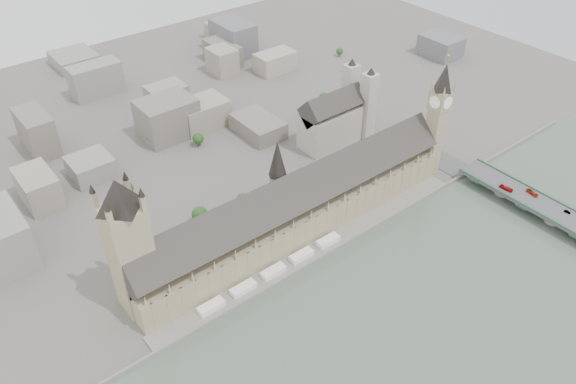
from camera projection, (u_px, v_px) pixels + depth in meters
ground at (311, 245)px, 409.27m from camera, size 900.00×900.00×0.00m
embankment_wall at (325, 255)px, 399.04m from camera, size 600.00×1.50×3.00m
river_terrace at (318, 250)px, 404.00m from camera, size 270.00×15.00×2.00m
terrace_tents at (273, 271)px, 382.72m from camera, size 118.00×7.00×4.00m
palace_of_westminster at (294, 208)px, 407.70m from camera, size 265.00×40.73×55.44m
elizabeth_tower at (438, 113)px, 447.12m from camera, size 17.00×17.00×107.50m
victoria_tower at (128, 241)px, 331.56m from camera, size 30.00×30.00×100.00m
central_tower at (278, 169)px, 385.26m from camera, size 13.00×13.00×48.00m
westminster_bridge at (545, 212)px, 431.86m from camera, size 25.00×325.00×10.25m
westminster_abbey at (337, 117)px, 507.86m from camera, size 68.00×36.00×64.00m
city_skyline_inland at (150, 98)px, 549.92m from camera, size 720.00×360.00×38.00m
park_trees at (252, 203)px, 437.04m from camera, size 110.00×30.00×15.00m
red_bus_north at (506, 188)px, 444.85m from camera, size 3.47×10.85×2.97m
red_bus_south at (532, 193)px, 440.16m from camera, size 3.91×10.33×2.81m
car_silver at (567, 212)px, 422.47m from camera, size 2.22×4.94×1.57m
car_approach at (428, 137)px, 507.59m from camera, size 4.37×6.10×1.64m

